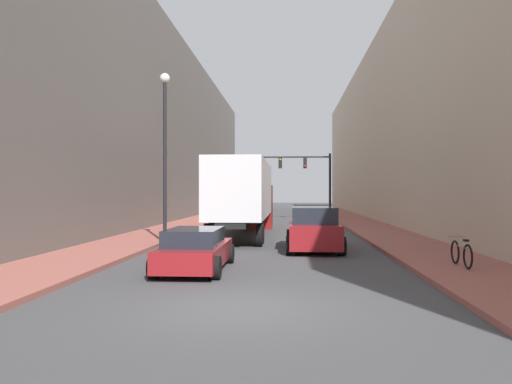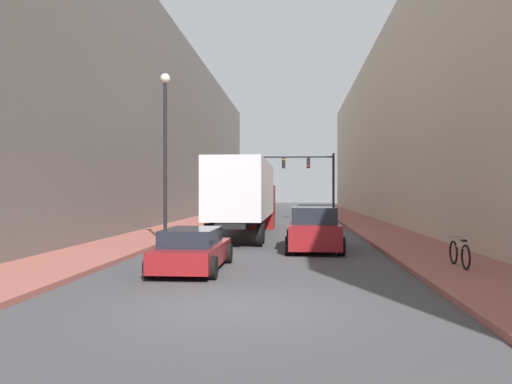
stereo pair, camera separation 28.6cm
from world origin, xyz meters
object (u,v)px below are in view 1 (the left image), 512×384
at_px(semi_truck, 245,195).
at_px(street_lamp, 165,137).
at_px(sedan_car, 195,250).
at_px(traffic_signal_gantry, 311,173).
at_px(suv_car, 314,230).
at_px(parked_bicycle, 461,254).

xyz_separation_m(semi_truck, street_lamp, (-3.02, -5.62, 2.58)).
distance_m(semi_truck, sedan_car, 12.37).
bearing_deg(sedan_car, traffic_signal_gantry, 80.47).
xyz_separation_m(semi_truck, suv_car, (3.41, -6.70, -1.37)).
height_order(semi_truck, sedan_car, semi_truck).
relative_size(sedan_car, street_lamp, 0.58).
xyz_separation_m(traffic_signal_gantry, parked_bicycle, (3.27, -27.46, -3.41)).
bearing_deg(semi_truck, sedan_car, -91.86).
height_order(semi_truck, suv_car, semi_truck).
height_order(sedan_car, traffic_signal_gantry, traffic_signal_gantry).
bearing_deg(semi_truck, traffic_signal_gantry, 74.64).
distance_m(suv_car, parked_bicycle, 6.67).
height_order(sedan_car, parked_bicycle, sedan_car).
bearing_deg(suv_car, parked_bicycle, -51.82).
xyz_separation_m(sedan_car, traffic_signal_gantry, (4.66, 27.78, 3.33)).
bearing_deg(sedan_car, suv_car, 55.58).
bearing_deg(street_lamp, semi_truck, 61.77).
height_order(semi_truck, parked_bicycle, semi_truck).
relative_size(street_lamp, parked_bicycle, 4.15).
height_order(suv_car, parked_bicycle, suv_car).
bearing_deg(sedan_car, parked_bicycle, 2.32).
relative_size(semi_truck, sedan_car, 3.11).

